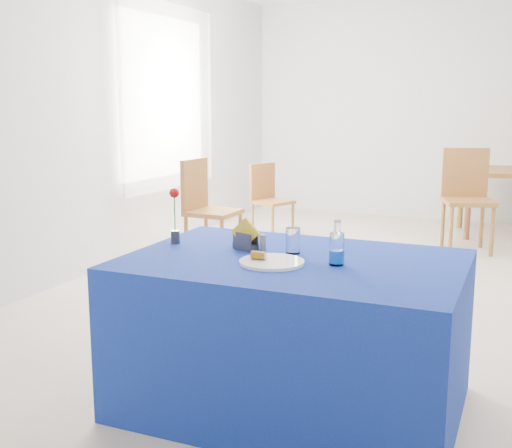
{
  "coord_description": "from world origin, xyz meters",
  "views": [
    {
      "loc": [
        1.04,
        -5.0,
        1.5
      ],
      "look_at": [
        -0.16,
        -2.19,
        0.92
      ],
      "focal_mm": 45.0,
      "sensor_mm": 36.0,
      "label": 1
    }
  ],
  "objects_px": {
    "blue_table": "(293,333)",
    "water_bottle": "(337,250)",
    "chair_win_b": "(268,195)",
    "plate": "(272,262)",
    "chair_bg_left": "(467,192)",
    "chair_win_a": "(205,203)"
  },
  "relations": [
    {
      "from": "chair_bg_left",
      "to": "water_bottle",
      "type": "bearing_deg",
      "value": -111.37
    },
    {
      "from": "blue_table",
      "to": "chair_win_b",
      "type": "height_order",
      "value": "chair_win_b"
    },
    {
      "from": "blue_table",
      "to": "water_bottle",
      "type": "height_order",
      "value": "water_bottle"
    },
    {
      "from": "water_bottle",
      "to": "chair_win_b",
      "type": "distance_m",
      "value": 4.24
    },
    {
      "from": "water_bottle",
      "to": "chair_bg_left",
      "type": "height_order",
      "value": "chair_bg_left"
    },
    {
      "from": "chair_win_a",
      "to": "plate",
      "type": "bearing_deg",
      "value": -144.76
    },
    {
      "from": "plate",
      "to": "blue_table",
      "type": "relative_size",
      "value": 0.19
    },
    {
      "from": "chair_bg_left",
      "to": "chair_win_b",
      "type": "distance_m",
      "value": 2.11
    },
    {
      "from": "plate",
      "to": "chair_bg_left",
      "type": "height_order",
      "value": "chair_bg_left"
    },
    {
      "from": "plate",
      "to": "chair_win_a",
      "type": "distance_m",
      "value": 3.1
    },
    {
      "from": "chair_win_b",
      "to": "blue_table",
      "type": "bearing_deg",
      "value": -132.88
    },
    {
      "from": "blue_table",
      "to": "chair_win_a",
      "type": "bearing_deg",
      "value": 125.88
    },
    {
      "from": "chair_win_a",
      "to": "chair_win_b",
      "type": "distance_m",
      "value": 1.31
    },
    {
      "from": "chair_win_b",
      "to": "water_bottle",
      "type": "bearing_deg",
      "value": -130.32
    },
    {
      "from": "chair_bg_left",
      "to": "chair_win_a",
      "type": "relative_size",
      "value": 1.06
    },
    {
      "from": "blue_table",
      "to": "water_bottle",
      "type": "bearing_deg",
      "value": -9.79
    },
    {
      "from": "water_bottle",
      "to": "chair_bg_left",
      "type": "distance_m",
      "value": 4.02
    },
    {
      "from": "blue_table",
      "to": "chair_bg_left",
      "type": "xyz_separation_m",
      "value": [
        0.44,
        3.97,
        0.22
      ]
    },
    {
      "from": "chair_win_b",
      "to": "chair_bg_left",
      "type": "bearing_deg",
      "value": -60.65
    },
    {
      "from": "plate",
      "to": "chair_win_b",
      "type": "distance_m",
      "value": 4.21
    },
    {
      "from": "plate",
      "to": "water_bottle",
      "type": "height_order",
      "value": "water_bottle"
    },
    {
      "from": "chair_bg_left",
      "to": "chair_win_b",
      "type": "relative_size",
      "value": 1.26
    }
  ]
}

